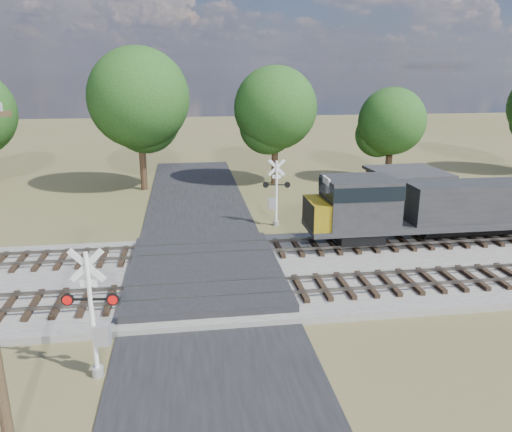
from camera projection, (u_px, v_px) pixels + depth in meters
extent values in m
plane|color=#4A4A27|center=(206.00, 283.00, 23.04)|extent=(160.00, 160.00, 0.00)
cube|color=gray|center=(406.00, 264.00, 24.83)|extent=(140.00, 10.00, 0.30)
cube|color=black|center=(206.00, 282.00, 23.03)|extent=(7.00, 60.00, 0.08)
cube|color=#262628|center=(205.00, 272.00, 23.42)|extent=(7.00, 9.00, 0.62)
cube|color=black|center=(255.00, 291.00, 21.30)|extent=(44.00, 2.60, 0.18)
cube|color=#615B53|center=(439.00, 283.00, 21.66)|extent=(140.00, 0.08, 0.15)
cube|color=#615B53|center=(424.00, 270.00, 23.02)|extent=(140.00, 0.08, 0.15)
cube|color=black|center=(241.00, 250.00, 26.04)|extent=(44.00, 2.60, 0.18)
cube|color=#615B53|center=(393.00, 244.00, 26.40)|extent=(140.00, 0.08, 0.15)
cube|color=#615B53|center=(382.00, 236.00, 27.76)|extent=(140.00, 0.08, 0.15)
cylinder|color=silver|center=(92.00, 316.00, 15.50)|extent=(0.15, 0.15, 4.26)
cylinder|color=#979A9C|center=(98.00, 371.00, 16.07)|extent=(0.38, 0.38, 0.32)
cube|color=silver|center=(87.00, 266.00, 15.01)|extent=(1.11, 0.18, 1.12)
cube|color=silver|center=(87.00, 266.00, 15.01)|extent=(1.11, 0.18, 1.12)
cube|color=silver|center=(89.00, 283.00, 15.18)|extent=(0.53, 0.10, 0.23)
cube|color=black|center=(90.00, 299.00, 15.33)|extent=(1.70, 0.27, 0.06)
cylinder|color=red|center=(68.00, 299.00, 15.32)|extent=(0.39, 0.15, 0.38)
cylinder|color=red|center=(113.00, 299.00, 15.34)|extent=(0.39, 0.15, 0.38)
cube|color=#979A9C|center=(102.00, 335.00, 15.69)|extent=(0.52, 0.38, 0.69)
cylinder|color=silver|center=(276.00, 194.00, 30.80)|extent=(0.14, 0.14, 4.10)
cylinder|color=#979A9C|center=(276.00, 223.00, 31.34)|extent=(0.37, 0.37, 0.31)
cube|color=silver|center=(277.00, 168.00, 30.32)|extent=(1.07, 0.17, 1.07)
cube|color=silver|center=(277.00, 168.00, 30.32)|extent=(1.07, 0.17, 1.07)
cube|color=silver|center=(277.00, 177.00, 30.49)|extent=(0.51, 0.09, 0.23)
cube|color=black|center=(277.00, 185.00, 30.63)|extent=(1.64, 0.25, 0.06)
cylinder|color=red|center=(287.00, 185.00, 30.65)|extent=(0.38, 0.15, 0.37)
cylinder|color=red|center=(266.00, 185.00, 30.62)|extent=(0.38, 0.15, 0.37)
cube|color=#979A9C|center=(272.00, 203.00, 30.97)|extent=(0.49, 0.36, 0.67)
cube|color=#49351F|center=(406.00, 195.00, 33.10)|extent=(4.32, 4.32, 2.87)
cube|color=#2A2A2D|center=(408.00, 172.00, 32.65)|extent=(4.75, 4.75, 0.20)
cylinder|color=black|center=(142.00, 155.00, 39.76)|extent=(0.56, 0.56, 5.58)
sphere|color=#123912|center=(139.00, 98.00, 38.48)|extent=(7.82, 7.82, 7.82)
cylinder|color=black|center=(275.00, 155.00, 41.94)|extent=(0.56, 0.56, 4.87)
sphere|color=#123912|center=(275.00, 108.00, 40.82)|extent=(6.82, 6.82, 6.82)
cylinder|color=black|center=(389.00, 159.00, 42.62)|extent=(0.56, 0.56, 4.01)
sphere|color=#123912|center=(392.00, 121.00, 41.69)|extent=(5.61, 5.61, 5.61)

